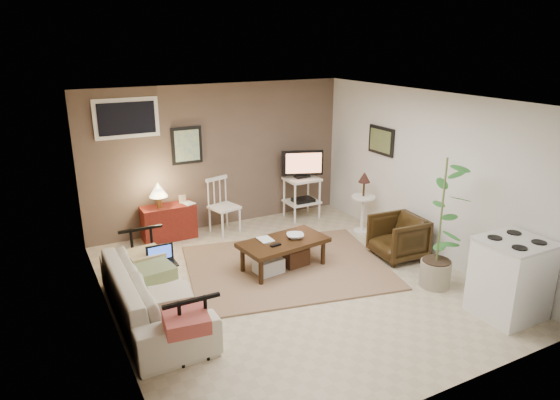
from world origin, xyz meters
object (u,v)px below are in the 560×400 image
red_console (168,219)px  potted_plant (441,219)px  side_table (363,195)px  stove (511,278)px  sofa (153,284)px  tv_stand (302,183)px  armchair (398,235)px  coffee_table (283,252)px  spindle_chair (224,207)px

red_console → potted_plant: size_ratio=0.55×
side_table → stove: size_ratio=1.09×
sofa → side_table: 3.89m
tv_stand → potted_plant: bearing=-86.0°
armchair → coffee_table: bearing=-100.0°
sofa → tv_stand: bearing=-56.5°
tv_stand → stove: 4.02m
armchair → stove: 1.85m
coffee_table → spindle_chair: size_ratio=1.40×
armchair → side_table: bearing=176.3°
spindle_chair → potted_plant: (1.72, -3.07, 0.50)m
red_console → potted_plant: bearing=-50.7°
coffee_table → spindle_chair: spindle_chair is taller
side_table → armchair: bearing=-98.2°
red_console → spindle_chair: size_ratio=1.06×
tv_stand → armchair: bearing=-80.1°
sofa → armchair: bearing=-90.3°
spindle_chair → potted_plant: bearing=-60.8°
sofa → potted_plant: 3.59m
spindle_chair → tv_stand: (1.50, 0.00, 0.22)m
sofa → red_console: bearing=-19.6°
spindle_chair → side_table: (2.03, -1.08, 0.21)m
stove → red_console: bearing=124.7°
armchair → sofa: bearing=-85.8°
coffee_table → spindle_chair: (-0.19, 1.71, 0.17)m
sofa → armchair: 3.58m
tv_stand → armchair: 2.20m
potted_plant → armchair: bearing=80.4°
sofa → side_table: bearing=-74.4°
sofa → tv_stand: tv_stand is taller
tv_stand → armchair: size_ratio=1.77×
spindle_chair → armchair: bearing=-48.9°
side_table → armchair: (-0.15, -1.06, -0.30)m
side_table → stove: bearing=-91.6°
stove → spindle_chair: bearing=116.0°
red_console → spindle_chair: 0.92m
armchair → stove: stove is taller
side_table → stove: 2.91m
side_table → red_console: bearing=157.5°
spindle_chair → armchair: 2.85m
spindle_chair → coffee_table: bearing=-83.5°
red_console → tv_stand: tv_stand is taller
red_console → tv_stand: size_ratio=0.79×
potted_plant → stove: bearing=-75.9°
red_console → armchair: bearing=-39.3°
tv_stand → potted_plant: 3.09m
coffee_table → side_table: bearing=19.0°
tv_stand → stove: bearing=-83.6°
side_table → potted_plant: 2.03m
spindle_chair → side_table: size_ratio=0.88×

